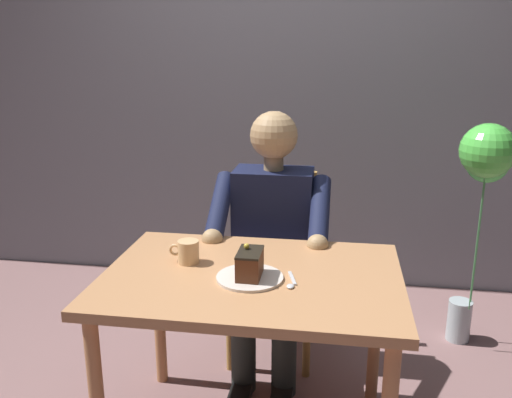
# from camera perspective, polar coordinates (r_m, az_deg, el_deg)

# --- Properties ---
(cafe_rear_panel) EXTENTS (6.40, 0.12, 3.00)m
(cafe_rear_panel) POSITION_cam_1_polar(r_m,az_deg,el_deg) (3.37, 4.13, 16.07)
(cafe_rear_panel) COLOR gray
(cafe_rear_panel) RESTS_ON ground
(dining_table) EXTENTS (1.07, 0.75, 0.70)m
(dining_table) POSITION_cam_1_polar(r_m,az_deg,el_deg) (1.98, -0.43, -10.14)
(dining_table) COLOR tan
(dining_table) RESTS_ON ground
(chair) EXTENTS (0.42, 0.42, 0.90)m
(chair) POSITION_cam_1_polar(r_m,az_deg,el_deg) (2.67, 2.04, -5.97)
(chair) COLOR #B58842
(chair) RESTS_ON ground
(seated_person) EXTENTS (0.53, 0.58, 1.21)m
(seated_person) POSITION_cam_1_polar(r_m,az_deg,el_deg) (2.46, 1.59, -4.36)
(seated_person) COLOR #171D3B
(seated_person) RESTS_ON ground
(dessert_plate) EXTENTS (0.24, 0.24, 0.01)m
(dessert_plate) POSITION_cam_1_polar(r_m,az_deg,el_deg) (1.90, -0.74, -8.33)
(dessert_plate) COLOR silver
(dessert_plate) RESTS_ON dining_table
(cake_slice) EXTENTS (0.08, 0.14, 0.11)m
(cake_slice) POSITION_cam_1_polar(r_m,az_deg,el_deg) (1.88, -0.75, -6.87)
(cake_slice) COLOR #5C2E1A
(cake_slice) RESTS_ON dessert_plate
(coffee_cup) EXTENTS (0.11, 0.08, 0.09)m
(coffee_cup) POSITION_cam_1_polar(r_m,az_deg,el_deg) (2.03, -7.25, -5.53)
(coffee_cup) COLOR #E1B179
(coffee_cup) RESTS_ON dining_table
(dessert_spoon) EXTENTS (0.04, 0.14, 0.01)m
(dessert_spoon) POSITION_cam_1_polar(r_m,az_deg,el_deg) (1.87, 3.76, -8.84)
(dessert_spoon) COLOR silver
(dessert_spoon) RESTS_ON dining_table
(balloon_display) EXTENTS (0.26, 0.32, 1.15)m
(balloon_display) POSITION_cam_1_polar(r_m,az_deg,el_deg) (2.75, 23.07, 2.31)
(balloon_display) COLOR #B2C1C6
(balloon_display) RESTS_ON ground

